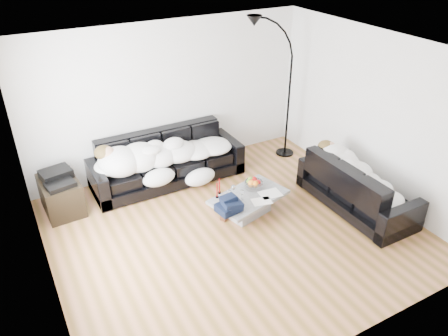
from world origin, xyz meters
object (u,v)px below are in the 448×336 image
sleeper_back (167,149)px  wine_glass_b (229,195)px  candle_left (217,191)px  av_cabinet (61,195)px  sofa_back (167,159)px  wine_glass_a (233,190)px  fruit_bowl (254,183)px  sofa_right (358,185)px  shoes (230,211)px  coffee_table (249,205)px  wine_glass_c (242,195)px  candle_right (219,186)px  stereo (57,177)px  sleeper_right (360,172)px  floor_lamp (289,96)px

sleeper_back → wine_glass_b: bearing=-75.6°
candle_left → av_cabinet: size_ratio=0.32×
sofa_back → sleeper_back: (0.00, -0.05, 0.22)m
wine_glass_a → wine_glass_b: wine_glass_b is taller
sofa_back → fruit_bowl: (0.88, -1.36, 0.00)m
sofa_right → candle_left: bearing=68.1°
wine_glass_a → shoes: bearing=159.1°
wine_glass_b → coffee_table: bearing=-5.7°
wine_glass_b → wine_glass_c: bearing=-23.1°
sofa_back → fruit_bowl: bearing=-57.2°
candle_right → shoes: 0.44m
wine_glass_c → wine_glass_b: bearing=156.9°
sleeper_back → shoes: (0.45, -1.33, -0.59)m
stereo → wine_glass_c: bearing=-43.7°
sleeper_back → sleeper_right: size_ratio=1.31×
sofa_back → floor_lamp: bearing=-3.7°
candle_right → wine_glass_c: bearing=-56.4°
wine_glass_a → candle_left: 0.26m
fruit_bowl → wine_glass_c: fruit_bowl is taller
wine_glass_c → stereo: size_ratio=0.38×
shoes → floor_lamp: size_ratio=0.19×
sleeper_right → floor_lamp: (0.09, 2.00, 0.54)m
sleeper_back → fruit_bowl: bearing=-56.2°
fruit_bowl → wine_glass_a: wine_glass_a is taller
coffee_table → candle_left: size_ratio=4.63×
fruit_bowl → candle_left: bearing=177.8°
sofa_back → sleeper_back: sleeper_back is taller
sleeper_back → shoes: sleeper_back is taller
wine_glass_b → av_cabinet: size_ratio=0.23×
candle_right → shoes: (0.11, -0.13, -0.41)m
wine_glass_c → floor_lamp: floor_lamp is taller
floor_lamp → sofa_back: bearing=-161.6°
candle_right → av_cabinet: size_ratio=0.32×
coffee_table → candle_right: 0.54m
sleeper_back → candle_right: bearing=-74.3°
shoes → av_cabinet: av_cabinet is taller
sofa_back → wine_glass_b: sofa_back is taller
stereo → floor_lamp: floor_lamp is taller
sleeper_back → candle_left: size_ratio=8.75×
coffee_table → sleeper_right: bearing=-21.8°
wine_glass_a → stereo: size_ratio=0.40×
sofa_back → stereo: sofa_back is taller
candle_left → shoes: candle_left is taller
wine_glass_c → shoes: wine_glass_c is taller
candle_right → sleeper_right: bearing=-25.0°
fruit_bowl → wine_glass_c: size_ratio=1.69×
sleeper_back → sleeper_right: (2.28, -2.10, -0.01)m
wine_glass_b → wine_glass_c: (0.17, -0.07, -0.01)m
sofa_right → shoes: 2.01m
sleeper_back → floor_lamp: bearing=-2.5°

